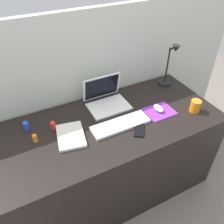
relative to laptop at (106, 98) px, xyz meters
name	(u,v)px	position (x,y,z in m)	size (l,w,h in m)	color
ground_plane	(108,186)	(-0.09, -0.22, -0.79)	(6.00, 6.00, 0.00)	slate
back_wall	(86,99)	(-0.09, 0.18, -0.09)	(2.83, 0.05, 1.40)	beige
desk	(108,159)	(-0.09, -0.22, -0.42)	(1.63, 0.71, 0.74)	black
laptop	(106,98)	(0.00, 0.00, 0.00)	(0.30, 0.25, 0.21)	white
keyboard	(121,124)	(-0.02, -0.27, -0.04)	(0.41, 0.13, 0.02)	white
mousepad	(160,111)	(0.31, -0.27, -0.05)	(0.21, 0.17, 0.00)	purple
mouse	(159,108)	(0.31, -0.26, -0.03)	(0.06, 0.10, 0.03)	white
cell_phone	(139,130)	(0.07, -0.38, -0.05)	(0.06, 0.13, 0.01)	black
desk_lamp	(169,66)	(0.58, 0.00, 0.12)	(0.11, 0.15, 0.37)	black
notebook_pad	(71,136)	(-0.36, -0.22, -0.04)	(0.17, 0.24, 0.02)	silver
coffee_mug	(195,106)	(0.54, -0.38, -0.01)	(0.07, 0.07, 0.09)	orange
toy_figurine_blue	(26,125)	(-0.60, -0.02, -0.02)	(0.04, 0.04, 0.07)	blue
toy_figurine_orange	(35,138)	(-0.57, -0.16, -0.02)	(0.03, 0.03, 0.06)	orange
toy_figurine_red	(53,125)	(-0.44, -0.09, -0.02)	(0.03, 0.03, 0.06)	red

